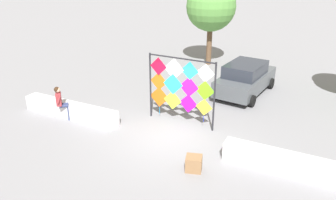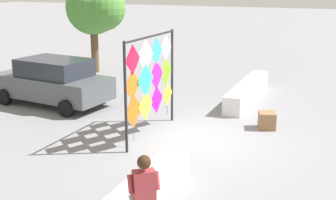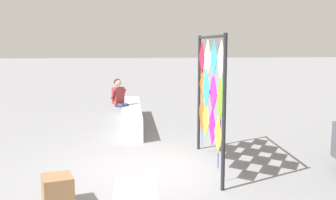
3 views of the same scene
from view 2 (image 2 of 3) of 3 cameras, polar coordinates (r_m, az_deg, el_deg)
ground at (r=11.61m, az=4.26°, el=-5.24°), size 120.00×120.00×0.00m
plaza_ledge_right at (r=15.63m, az=10.47°, el=1.18°), size 4.56×0.58×0.62m
kite_display_rack at (r=11.48m, az=-2.31°, el=3.06°), size 2.85×0.13×2.76m
seated_vendor at (r=7.15m, az=-3.36°, el=-11.49°), size 0.70×0.69×1.47m
parked_car at (r=15.17m, az=-14.96°, el=2.40°), size 2.32×4.25×1.58m
cardboard_box_large at (r=12.69m, az=12.93°, el=-2.63°), size 0.62×0.59×0.48m
tree_palm_like at (r=19.96m, az=-9.44°, el=11.89°), size 2.44×2.78×4.16m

